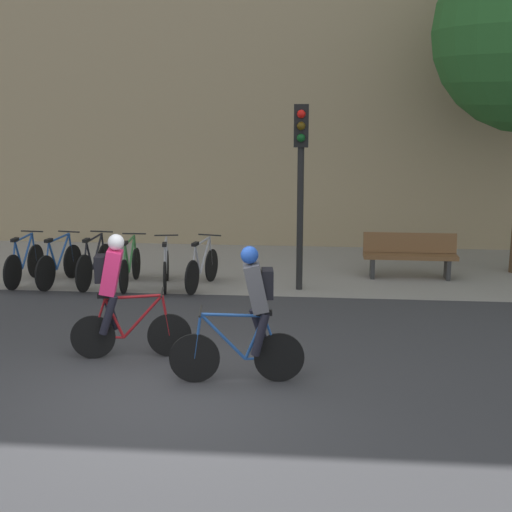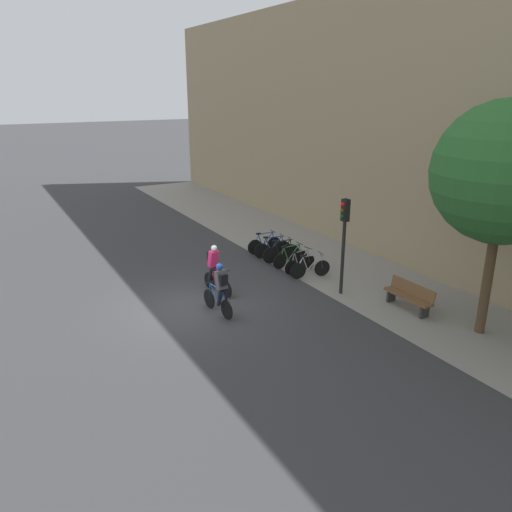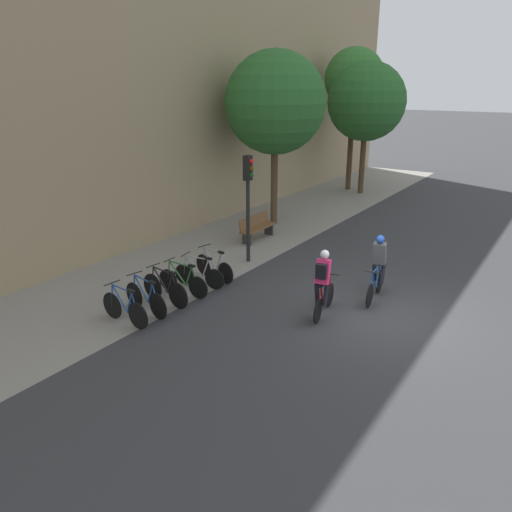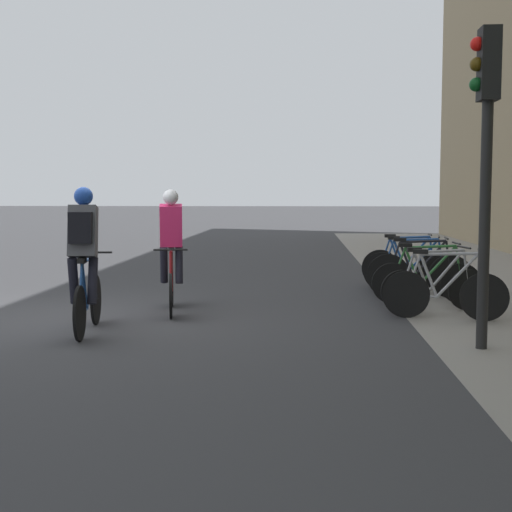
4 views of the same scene
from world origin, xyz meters
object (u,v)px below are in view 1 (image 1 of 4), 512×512
at_px(parked_bike_3, 130,266).
at_px(bench, 410,255).
at_px(traffic_light_pole, 301,163).
at_px(parked_bike_0, 24,263).
at_px(cyclist_grey, 251,310).
at_px(parked_bike_5, 202,268).
at_px(parked_bike_2, 94,264).
at_px(parked_bike_4, 166,268).
at_px(cyclist_pink, 116,292).
at_px(parked_bike_1, 59,264).

relative_size(parked_bike_3, bench, 0.91).
bearing_deg(bench, traffic_light_pole, -153.08).
bearing_deg(parked_bike_3, parked_bike_0, 179.95).
xyz_separation_m(cyclist_grey, parked_bike_5, (-1.37, 4.47, -0.56)).
distance_m(parked_bike_2, traffic_light_pole, 4.38).
bearing_deg(parked_bike_2, parked_bike_3, -0.15).
height_order(cyclist_grey, parked_bike_4, cyclist_grey).
bearing_deg(parked_bike_0, parked_bike_5, -0.02).
distance_m(cyclist_pink, parked_bike_5, 3.87).
bearing_deg(cyclist_grey, parked_bike_3, 121.62).
distance_m(parked_bike_3, bench, 5.51).
relative_size(parked_bike_3, traffic_light_pole, 0.49).
xyz_separation_m(cyclist_pink, parked_bike_0, (-2.93, 3.79, -0.55)).
height_order(cyclist_grey, parked_bike_3, cyclist_grey).
bearing_deg(parked_bike_2, parked_bike_5, -0.03).
height_order(parked_bike_5, traffic_light_pole, traffic_light_pole).
relative_size(cyclist_grey, parked_bike_0, 1.08).
relative_size(cyclist_grey, parked_bike_3, 1.05).
height_order(parked_bike_0, parked_bike_4, parked_bike_0).
distance_m(parked_bike_0, parked_bike_2, 1.39).
xyz_separation_m(cyclist_grey, parked_bike_1, (-4.15, 4.47, -0.54)).
height_order(parked_bike_1, traffic_light_pole, traffic_light_pole).
height_order(parked_bike_1, parked_bike_3, parked_bike_1).
xyz_separation_m(parked_bike_0, parked_bike_1, (0.69, -0.00, 0.00)).
xyz_separation_m(parked_bike_2, parked_bike_5, (2.08, -0.00, -0.02)).
bearing_deg(parked_bike_1, parked_bike_5, -0.01).
xyz_separation_m(cyclist_pink, parked_bike_4, (-0.15, 3.79, -0.57)).
bearing_deg(parked_bike_0, parked_bike_2, 0.00).
height_order(parked_bike_3, traffic_light_pole, traffic_light_pole).
height_order(parked_bike_1, parked_bike_5, parked_bike_1).
bearing_deg(parked_bike_4, parked_bike_0, 179.97).
bearing_deg(parked_bike_1, bench, 9.45).
height_order(parked_bike_0, parked_bike_2, parked_bike_2).
bearing_deg(cyclist_pink, parked_bike_3, 102.54).
bearing_deg(parked_bike_1, cyclist_grey, -47.18).
height_order(cyclist_grey, parked_bike_5, cyclist_grey).
height_order(cyclist_pink, parked_bike_4, cyclist_pink).
bearing_deg(parked_bike_3, cyclist_grey, -58.38).
xyz_separation_m(cyclist_pink, parked_bike_2, (-1.54, 3.79, -0.53)).
distance_m(cyclist_pink, traffic_light_pole, 4.72).
height_order(cyclist_pink, parked_bike_3, cyclist_pink).
distance_m(parked_bike_1, traffic_light_pole, 5.02).
relative_size(parked_bike_0, parked_bike_2, 0.96).
bearing_deg(parked_bike_1, parked_bike_0, 179.95).
bearing_deg(parked_bike_2, traffic_light_pole, 0.41).
distance_m(cyclist_grey, traffic_light_pole, 4.75).
bearing_deg(parked_bike_3, cyclist_pink, -77.46).
distance_m(parked_bike_0, parked_bike_1, 0.69).
height_order(cyclist_pink, traffic_light_pole, traffic_light_pole).
distance_m(parked_bike_2, parked_bike_4, 1.39).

